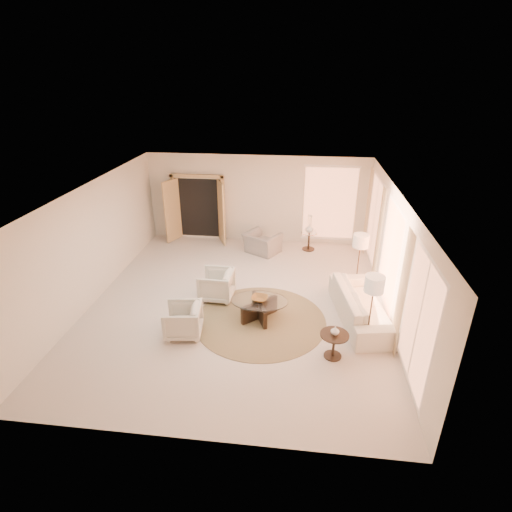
# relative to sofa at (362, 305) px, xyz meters

# --- Properties ---
(room) EXTENTS (7.04, 8.04, 2.83)m
(room) POSITION_rel_sofa_xyz_m (-2.90, 0.34, 1.04)
(room) COLOR beige
(room) RESTS_ON ground
(windows_right) EXTENTS (0.10, 6.40, 2.40)m
(windows_right) POSITION_rel_sofa_xyz_m (0.55, 0.44, 0.99)
(windows_right) COLOR #FF9866
(windows_right) RESTS_ON room
(window_back_corner) EXTENTS (1.70, 0.10, 2.40)m
(window_back_corner) POSITION_rel_sofa_xyz_m (-0.60, 4.29, 0.99)
(window_back_corner) COLOR #FF9866
(window_back_corner) RESTS_ON room
(curtains_right) EXTENTS (0.06, 5.20, 2.60)m
(curtains_right) POSITION_rel_sofa_xyz_m (0.50, 1.34, 0.94)
(curtains_right) COLOR #C7B286
(curtains_right) RESTS_ON room
(french_doors) EXTENTS (1.95, 0.66, 2.16)m
(french_doors) POSITION_rel_sofa_xyz_m (-4.80, 4.16, 0.71)
(french_doors) COLOR tan
(french_doors) RESTS_ON room
(area_rug) EXTENTS (3.94, 3.94, 0.01)m
(area_rug) POSITION_rel_sofa_xyz_m (-2.27, -0.34, -0.36)
(area_rug) COLOR #473922
(area_rug) RESTS_ON room
(sofa) EXTENTS (1.38, 2.61, 0.72)m
(sofa) POSITION_rel_sofa_xyz_m (0.00, 0.00, 0.00)
(sofa) COLOR beige
(sofa) RESTS_ON room
(armchair_left) EXTENTS (0.77, 0.81, 0.81)m
(armchair_left) POSITION_rel_sofa_xyz_m (-3.45, 0.52, 0.04)
(armchair_left) COLOR beige
(armchair_left) RESTS_ON room
(armchair_right) EXTENTS (0.79, 0.83, 0.77)m
(armchair_right) POSITION_rel_sofa_xyz_m (-3.85, -1.04, 0.02)
(armchair_right) COLOR beige
(armchair_right) RESTS_ON room
(accent_chair) EXTENTS (1.17, 1.05, 0.86)m
(accent_chair) POSITION_rel_sofa_xyz_m (-2.62, 3.35, 0.07)
(accent_chair) COLOR gray
(accent_chair) RESTS_ON room
(coffee_table) EXTENTS (1.54, 1.54, 0.47)m
(coffee_table) POSITION_rel_sofa_xyz_m (-2.30, -0.24, -0.06)
(coffee_table) COLOR black
(coffee_table) RESTS_ON room
(end_table) EXTENTS (0.56, 0.56, 0.53)m
(end_table) POSITION_rel_sofa_xyz_m (-0.71, -1.41, 0.00)
(end_table) COLOR black
(end_table) RESTS_ON room
(side_table) EXTENTS (0.51, 0.51, 0.59)m
(side_table) POSITION_rel_sofa_xyz_m (-1.19, 3.74, -0.01)
(side_table) COLOR #30251C
(side_table) RESTS_ON room
(floor_lamp_near) EXTENTS (0.38, 0.38, 1.57)m
(floor_lamp_near) POSITION_rel_sofa_xyz_m (0.00, 1.25, 0.97)
(floor_lamp_near) COLOR #30251C
(floor_lamp_near) RESTS_ON room
(floor_lamp_far) EXTENTS (0.39, 0.39, 1.60)m
(floor_lamp_far) POSITION_rel_sofa_xyz_m (0.00, -0.94, 1.00)
(floor_lamp_far) COLOR #30251C
(floor_lamp_far) RESTS_ON room
(bowl) EXTENTS (0.42, 0.42, 0.09)m
(bowl) POSITION_rel_sofa_xyz_m (-2.30, -0.24, 0.16)
(bowl) COLOR brown
(bowl) RESTS_ON coffee_table
(end_vase) EXTENTS (0.18, 0.18, 0.18)m
(end_vase) POSITION_rel_sofa_xyz_m (-0.71, -1.41, 0.26)
(end_vase) COLOR white
(end_vase) RESTS_ON end_table
(side_vase) EXTENTS (0.28, 0.28, 0.26)m
(side_vase) POSITION_rel_sofa_xyz_m (-1.19, 3.74, 0.35)
(side_vase) COLOR white
(side_vase) RESTS_ON side_table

